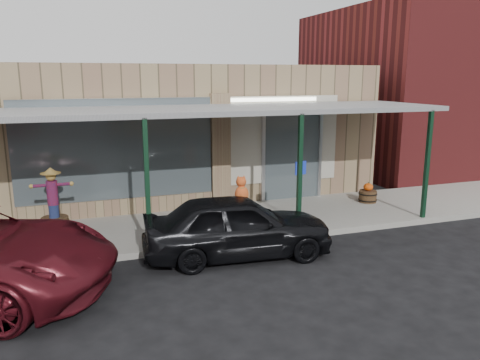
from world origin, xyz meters
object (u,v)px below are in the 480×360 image
object	(u,v)px
handicap_sign	(300,184)
barrel_scarecrow	(54,212)
barrel_pumpkin	(368,195)
parked_sedan	(237,226)

from	to	relation	value
handicap_sign	barrel_scarecrow	bearing A→B (deg)	155.11
handicap_sign	barrel_pumpkin	bearing A→B (deg)	9.88
barrel_pumpkin	parked_sedan	distance (m)	5.60
barrel_scarecrow	barrel_pumpkin	xyz separation A→B (m)	(8.81, 0.13, -0.33)
barrel_pumpkin	handicap_sign	world-z (taller)	handicap_sign
barrel_scarecrow	handicap_sign	xyz separation A→B (m)	(5.91, -1.15, 0.50)
barrel_scarecrow	parked_sedan	bearing A→B (deg)	-12.79
barrel_scarecrow	barrel_pumpkin	world-z (taller)	barrel_scarecrow
handicap_sign	parked_sedan	world-z (taller)	handicap_sign
parked_sedan	barrel_pumpkin	bearing A→B (deg)	-58.26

